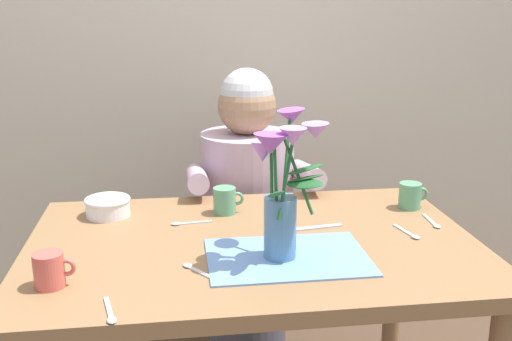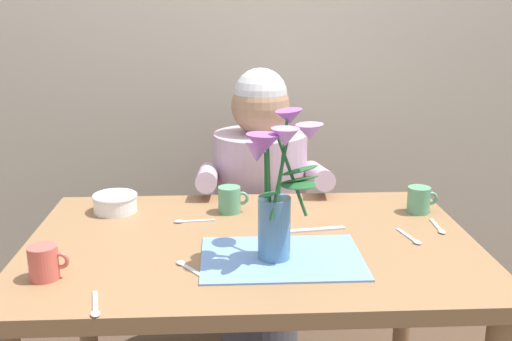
% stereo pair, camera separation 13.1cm
% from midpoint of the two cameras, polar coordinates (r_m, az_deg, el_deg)
% --- Properties ---
extents(wood_panel_backdrop, '(4.00, 0.10, 2.50)m').
position_cam_midpoint_polar(wood_panel_backdrop, '(2.55, -5.00, 13.22)').
color(wood_panel_backdrop, beige).
rests_on(wood_panel_backdrop, ground_plane).
extents(dining_table, '(1.20, 0.80, 0.74)m').
position_cam_midpoint_polar(dining_table, '(1.66, -2.59, -9.75)').
color(dining_table, olive).
rests_on(dining_table, ground_plane).
extents(seated_person, '(0.45, 0.47, 1.14)m').
position_cam_midpoint_polar(seated_person, '(2.26, -2.48, -4.87)').
color(seated_person, '#4C4C56').
rests_on(seated_person, ground_plane).
extents(striped_placemat, '(0.40, 0.28, 0.00)m').
position_cam_midpoint_polar(striped_placemat, '(1.51, 0.49, -8.24)').
color(striped_placemat, '#6B93D1').
rests_on(striped_placemat, dining_table).
extents(flower_vase, '(0.21, 0.24, 0.36)m').
position_cam_midpoint_polar(flower_vase, '(1.44, -0.02, -1.26)').
color(flower_vase, teal).
rests_on(flower_vase, dining_table).
extents(ceramic_bowl, '(0.14, 0.14, 0.06)m').
position_cam_midpoint_polar(ceramic_bowl, '(1.86, -15.86, -3.29)').
color(ceramic_bowl, white).
rests_on(ceramic_bowl, dining_table).
extents(dinner_knife, '(0.19, 0.05, 0.00)m').
position_cam_midpoint_polar(dinner_knife, '(1.70, 2.97, -5.51)').
color(dinner_knife, silver).
rests_on(dinner_knife, dining_table).
extents(tea_cup, '(0.09, 0.07, 0.08)m').
position_cam_midpoint_polar(tea_cup, '(1.90, 12.53, -2.36)').
color(tea_cup, '#569970').
rests_on(tea_cup, dining_table).
extents(coffee_cup, '(0.09, 0.07, 0.08)m').
position_cam_midpoint_polar(coffee_cup, '(1.45, -21.48, -8.81)').
color(coffee_cup, '#CC564C').
rests_on(coffee_cup, dining_table).
extents(ceramic_mug, '(0.09, 0.07, 0.08)m').
position_cam_midpoint_polar(ceramic_mug, '(1.82, -5.02, -2.87)').
color(ceramic_mug, '#569970').
rests_on(ceramic_mug, dining_table).
extents(spoon_0, '(0.08, 0.10, 0.01)m').
position_cam_midpoint_polar(spoon_0, '(1.46, -8.46, -9.27)').
color(spoon_0, silver).
rests_on(spoon_0, dining_table).
extents(spoon_1, '(0.02, 0.12, 0.01)m').
position_cam_midpoint_polar(spoon_1, '(1.79, 14.47, -4.89)').
color(spoon_1, silver).
rests_on(spoon_1, dining_table).
extents(spoon_2, '(0.04, 0.12, 0.01)m').
position_cam_midpoint_polar(spoon_2, '(1.30, -16.54, -13.02)').
color(spoon_2, silver).
rests_on(spoon_2, dining_table).
extents(spoon_3, '(0.12, 0.03, 0.01)m').
position_cam_midpoint_polar(spoon_3, '(1.75, -8.90, -4.99)').
color(spoon_3, silver).
rests_on(spoon_3, dining_table).
extents(spoon_4, '(0.04, 0.12, 0.01)m').
position_cam_midpoint_polar(spoon_4, '(1.69, 12.24, -5.93)').
color(spoon_4, silver).
rests_on(spoon_4, dining_table).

